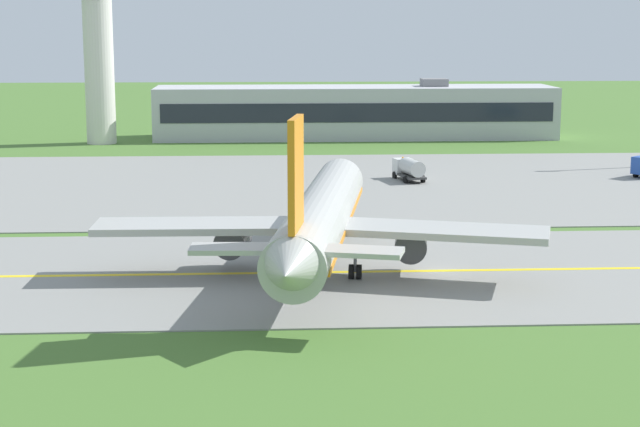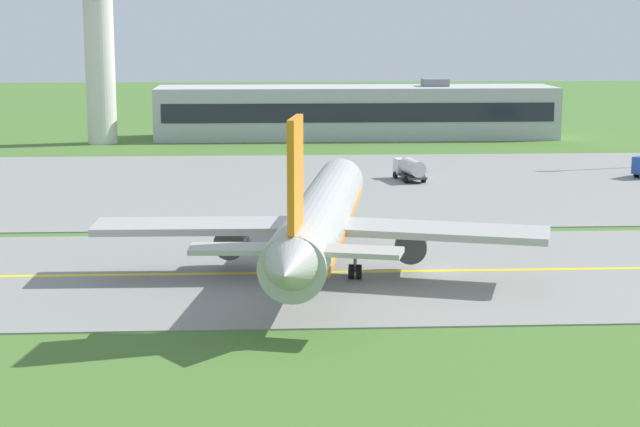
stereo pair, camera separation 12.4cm
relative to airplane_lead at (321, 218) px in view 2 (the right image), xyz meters
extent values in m
plane|color=#47702D|center=(7.92, 0.01, -4.13)|extent=(500.00, 500.00, 0.00)
cube|color=gray|center=(7.92, 0.01, -4.08)|extent=(240.00, 28.00, 0.10)
cube|color=gray|center=(17.92, 42.01, -4.08)|extent=(140.00, 52.00, 0.10)
cube|color=yellow|center=(7.92, 0.01, -4.03)|extent=(220.00, 0.60, 0.01)
cylinder|color=#ADADA8|center=(0.08, 0.48, 0.07)|extent=(9.21, 34.21, 4.00)
cone|color=#ADADA8|center=(2.89, 18.46, 0.07)|extent=(4.16, 3.16, 3.80)
cone|color=#ADADA8|center=(-2.77, -17.70, 0.47)|extent=(3.85, 3.69, 3.40)
cube|color=orange|center=(0.08, 0.48, -0.43)|extent=(8.87, 31.53, 0.36)
cube|color=#1E232D|center=(2.55, 16.29, 0.77)|extent=(3.64, 2.30, 0.70)
cube|color=#ADADA8|center=(-8.66, -0.38, -0.43)|extent=(15.07, 5.03, 0.50)
cylinder|color=#47474C|center=(-6.38, 1.29, -1.83)|extent=(2.80, 3.71, 2.30)
cylinder|color=black|center=(-6.13, 2.87, -1.83)|extent=(2.11, 0.57, 2.10)
cube|color=#ADADA8|center=(8.13, -3.01, -0.43)|extent=(15.75, 8.95, 0.50)
cylinder|color=#47474C|center=(6.47, -0.72, -1.83)|extent=(2.80, 3.71, 2.30)
cylinder|color=black|center=(6.71, 0.86, -1.83)|extent=(2.11, 0.57, 2.10)
cube|color=orange|center=(-2.24, -14.34, 5.32)|extent=(1.08, 4.41, 6.50)
cube|color=#ADADA8|center=(-5.44, -14.04, 0.87)|extent=(6.11, 2.70, 0.30)
cube|color=#ADADA8|center=(0.89, -15.03, 0.87)|extent=(6.42, 3.86, 0.30)
cylinder|color=slate|center=(2.09, 13.33, -2.76)|extent=(0.24, 0.24, 1.65)
cylinder|color=black|center=(2.09, 13.33, -3.58)|extent=(0.52, 1.14, 1.10)
cylinder|color=slate|center=(-2.80, -1.09, -2.76)|extent=(0.24, 0.24, 1.65)
cylinder|color=black|center=(-3.07, -1.05, -3.58)|extent=(0.52, 1.14, 1.10)
cylinder|color=black|center=(-2.53, -1.13, -3.58)|extent=(0.52, 1.14, 1.10)
cylinder|color=slate|center=(2.34, -1.90, -2.76)|extent=(0.24, 0.24, 1.65)
cylinder|color=black|center=(2.06, -1.85, -3.58)|extent=(0.52, 1.14, 1.10)
cylinder|color=black|center=(2.61, -1.94, -3.58)|extent=(0.52, 1.14, 1.10)
cylinder|color=black|center=(39.78, 45.38, -3.68)|extent=(0.89, 0.80, 0.90)
cube|color=silver|center=(12.20, 46.09, -2.63)|extent=(2.34, 2.19, 1.80)
cube|color=#1E232D|center=(12.03, 46.84, -2.32)|extent=(1.82, 0.51, 0.81)
cylinder|color=silver|center=(12.84, 43.16, -2.38)|extent=(2.66, 4.49, 1.80)
cube|color=#383838|center=(12.84, 43.16, -3.41)|extent=(2.95, 4.55, 0.24)
cylinder|color=orange|center=(12.20, 46.09, -1.63)|extent=(0.20, 0.20, 0.18)
cylinder|color=black|center=(11.22, 45.88, -3.68)|extent=(0.49, 0.94, 0.90)
cylinder|color=black|center=(13.18, 46.31, -3.68)|extent=(0.49, 0.94, 0.90)
cylinder|color=black|center=(11.99, 42.12, -3.68)|extent=(0.49, 0.94, 0.90)
cylinder|color=black|center=(14.04, 42.57, -3.68)|extent=(0.49, 0.94, 0.90)
cube|color=#B2B2B7|center=(10.53, 90.69, -0.08)|extent=(62.85, 12.27, 8.10)
cube|color=#1E232D|center=(10.53, 84.50, 0.33)|extent=(60.33, 0.10, 2.92)
cube|color=slate|center=(23.09, 90.69, 4.57)|extent=(4.00, 4.00, 1.20)
cylinder|color=silver|center=(-28.51, 84.73, 7.57)|extent=(4.40, 4.40, 23.39)
camera|label=1|loc=(-4.12, -73.20, 13.83)|focal=58.16mm
camera|label=2|loc=(-4.00, -73.21, 13.83)|focal=58.16mm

